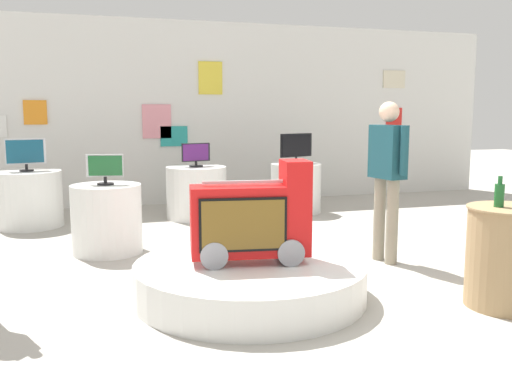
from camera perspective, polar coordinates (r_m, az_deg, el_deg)
name	(u,v)px	position (r m, az deg, el deg)	size (l,w,h in m)	color
ground_plane	(300,298)	(4.69, 4.56, -10.74)	(30.00, 30.00, 0.00)	#B2ADA3
back_wall_display	(187,113)	(9.42, -7.08, 7.98)	(11.21, 0.13, 3.00)	silver
main_display_pedestal	(250,280)	(4.64, -0.62, -8.98)	(1.90, 1.90, 0.30)	silver
novelty_firetruck_tv	(252,222)	(4.51, -0.38, -3.10)	(0.99, 0.50, 0.83)	gray
display_pedestal_left_rear	(296,188)	(8.49, 4.08, 0.39)	(0.76, 0.76, 0.74)	silver
tv_on_left_rear	(296,146)	(8.43, 4.13, 4.68)	(0.57, 0.23, 0.46)	black
display_pedestal_center_rear	(196,192)	(8.07, -6.10, -0.05)	(0.86, 0.86, 0.74)	silver
tv_on_center_rear	(196,154)	(8.01, -6.16, 3.86)	(0.42, 0.20, 0.34)	black
display_pedestal_right_rear	(107,219)	(6.25, -14.99, -2.67)	(0.75, 0.75, 0.74)	silver
tv_on_right_rear	(105,168)	(6.17, -15.16, 2.37)	(0.38, 0.18, 0.33)	black
display_pedestal_far_right	(28,199)	(8.01, -22.22, -0.67)	(0.87, 0.87, 0.74)	silver
tv_on_far_right	(26,153)	(7.94, -22.47, 3.70)	(0.50, 0.18, 0.43)	black
side_table_round	(508,256)	(4.80, 24.38, -5.99)	(0.66, 0.66, 0.79)	#9E7F56
bottle_on_side_table	(499,195)	(4.68, 23.60, -0.24)	(0.07, 0.07, 0.24)	#195926
shopper_browsing_rear	(387,169)	(5.74, 13.26, 2.28)	(0.26, 0.55, 1.62)	gray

